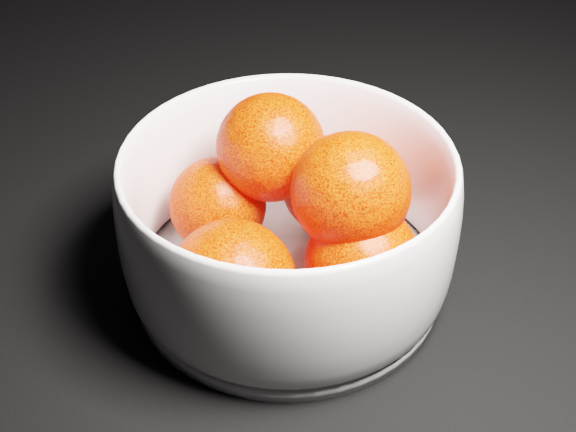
# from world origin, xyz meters

# --- Properties ---
(bowl) EXTENTS (0.22, 0.22, 0.11)m
(bowl) POSITION_xyz_m (-0.24, -0.25, 0.05)
(bowl) COLOR silver
(bowl) RESTS_ON ground
(orange_pile) EXTENTS (0.18, 0.19, 0.12)m
(orange_pile) POSITION_xyz_m (-0.23, -0.25, 0.06)
(orange_pile) COLOR #FF2707
(orange_pile) RESTS_ON bowl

